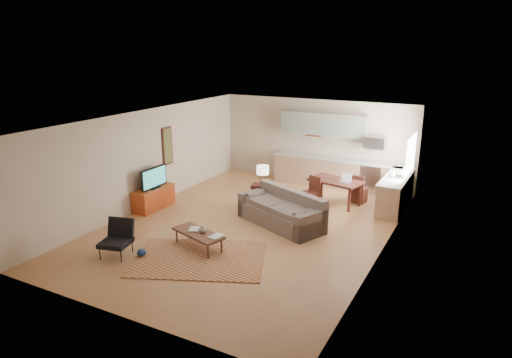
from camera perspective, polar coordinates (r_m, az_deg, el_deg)
The scene contains 25 objects.
room at distance 11.06m, azimuth -0.72°, elevation 0.60°, with size 9.00×9.00×9.00m.
kitchen_counter_back at distance 14.69m, azimuth 10.19°, elevation 0.76°, with size 4.26×0.64×0.92m, color #A37D5D, non-canonical shape.
kitchen_counter_right at distance 13.14m, azimuth 17.05°, elevation -1.61°, with size 0.64×2.26×0.92m, color #A37D5D, non-canonical shape.
kitchen_range at distance 14.42m, azimuth 14.35°, elevation 0.16°, with size 0.62×0.62×0.90m, color #A5A8AD.
kitchen_microwave at distance 14.18m, azimuth 14.68°, elevation 4.45°, with size 0.62×0.40×0.35m, color #A5A8AD.
upper_cabinets at distance 14.69m, azimuth 8.43°, elevation 6.80°, with size 2.80×0.34×0.70m, color gray.
window_right at distance 12.81m, azimuth 18.77°, elevation 2.85°, with size 0.02×1.40×1.05m, color white.
wall_art_left at distance 13.48m, azimuth -10.99°, elevation 4.07°, with size 0.06×0.42×1.10m, color olive, non-canonical shape.
triptych at distance 14.99m, azimuth 7.13°, elevation 6.26°, with size 1.70×0.04×0.50m, color #FCEEC2, non-canonical shape.
rug at distance 9.90m, azimuth -7.14°, elevation -9.82°, with size 2.74×1.90×0.02m, color brown.
sofa at distance 11.44m, azimuth 3.11°, elevation -3.74°, with size 2.45×1.06×0.85m, color brown, non-canonical shape.
coffee_table at distance 10.30m, azimuth -7.21°, elevation -7.59°, with size 1.30×0.52×0.39m, color #4B2B1E, non-canonical shape.
book_a at distance 10.39m, azimuth -8.36°, elevation -6.21°, with size 0.32×0.36×0.03m, color maroon.
book_b at distance 10.02m, azimuth -5.51°, elevation -6.98°, with size 0.29×0.36×0.02m, color navy.
vase at distance 10.15m, azimuth -6.68°, elevation -6.26°, with size 0.16×0.16×0.17m, color black.
armchair at distance 10.23m, azimuth -17.17°, elevation -7.22°, with size 0.68×0.68×0.78m, color black, non-canonical shape.
tv_credenza at distance 12.92m, azimuth -12.67°, elevation -2.34°, with size 0.49×1.28×0.59m, color #9D3514, non-canonical shape.
tv at distance 12.72m, azimuth -12.66°, elevation 0.15°, with size 0.10×0.99×0.59m, color black, non-canonical shape.
console_table at distance 12.60m, azimuth 0.83°, elevation -2.18°, with size 0.59×0.39×0.69m, color #351611, non-canonical shape.
table_lamp at distance 12.41m, azimuth 0.84°, elevation 0.53°, with size 0.33×0.33×0.55m, color beige, non-canonical shape.
dining_table at distance 13.09m, azimuth 9.84°, elevation -1.64°, with size 1.43×0.82×0.72m, color #351611, non-canonical shape.
dining_chair_near at distance 12.77m, azimuth 6.79°, elevation -1.63°, with size 0.41×0.43×0.86m, color #351611, non-canonical shape.
dining_chair_far at distance 13.40m, azimuth 12.76°, elevation -1.12°, with size 0.40×0.42×0.84m, color #351611, non-canonical shape.
laptop at distance 12.78m, azimuth 11.02°, elevation 0.09°, with size 0.30×0.23×0.23m, color #A5A8AD, non-canonical shape.
soap_bottle at distance 12.87m, azimuth 16.70°, elevation 0.63°, with size 0.10×0.10×0.19m, color #FCEEC2.
Camera 1 is at (5.07, -9.35, 4.37)m, focal length 32.00 mm.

